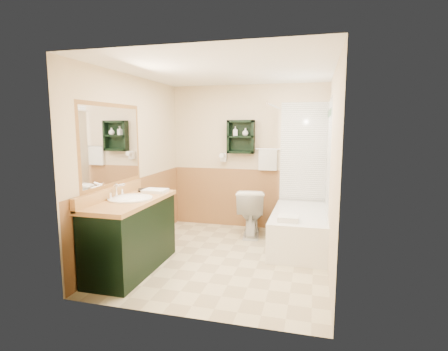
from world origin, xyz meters
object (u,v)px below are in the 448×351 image
hair_dryer (224,157)px  soap_bottle_a (235,134)px  vanity (132,235)px  toilet (251,212)px  vanity_book (138,183)px  bathtub (300,230)px  wall_shelf (241,137)px  soap_bottle_b (245,133)px

hair_dryer → soap_bottle_a: soap_bottle_a is taller
vanity → toilet: (1.14, 1.70, -0.06)m
vanity → soap_bottle_a: soap_bottle_a is taller
vanity → vanity_book: vanity_book is taller
bathtub → vanity_book: vanity_book is taller
hair_dryer → vanity: hair_dryer is taller
bathtub → toilet: bearing=154.3°
hair_dryer → bathtub: (1.33, -0.76, -0.94)m
hair_dryer → vanity_book: (-0.76, -1.59, -0.22)m
wall_shelf → hair_dryer: bearing=175.2°
hair_dryer → bathtub: bearing=-29.9°
hair_dryer → soap_bottle_b: bearing=-4.5°
vanity → bathtub: bearing=34.6°
hair_dryer → bathtub: hair_dryer is taller
vanity_book → soap_bottle_a: size_ratio=1.33×
hair_dryer → toilet: 1.06m
bathtub → toilet: size_ratio=1.97×
bathtub → soap_bottle_b: 1.81m
wall_shelf → vanity: (-0.89, -2.06, -1.11)m
wall_shelf → hair_dryer: size_ratio=2.29×
wall_shelf → soap_bottle_b: 0.10m
hair_dryer → vanity_book: 1.77m
bathtub → wall_shelf: bearing=144.3°
vanity_book → toilet: bearing=15.0°
wall_shelf → soap_bottle_b: wall_shelf is taller
bathtub → vanity: bearing=-145.4°
soap_bottle_b → soap_bottle_a: bearing=180.0°
bathtub → soap_bottle_a: 1.90m
vanity_book → soap_bottle_a: 1.94m
soap_bottle_b → toilet: bearing=-64.5°
toilet → soap_bottle_b: (-0.17, 0.36, 1.24)m
vanity → wall_shelf: bearing=66.5°
vanity → hair_dryer: bearing=74.1°
hair_dryer → toilet: hair_dryer is taller
wall_shelf → soap_bottle_a: bearing=-177.0°
vanity → soap_bottle_b: 2.56m
toilet → vanity_book: 1.88m
hair_dryer → vanity: (-0.59, -2.08, -0.76)m
hair_dryer → soap_bottle_b: soap_bottle_b is taller
bathtub → vanity_book: size_ratio=7.34×
wall_shelf → toilet: 1.26m
hair_dryer → soap_bottle_b: size_ratio=1.88×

